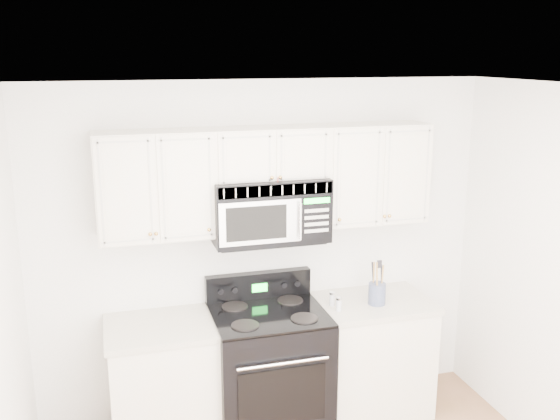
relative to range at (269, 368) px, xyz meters
name	(u,v)px	position (x,y,z in m)	size (l,w,h in m)	color
room	(350,351)	(0.06, -1.40, 0.82)	(3.51, 3.51, 2.61)	#91624D
base_cabinet_left	(169,387)	(-0.74, 0.04, -0.06)	(0.86, 0.65, 0.92)	beige
base_cabinet_right	(372,358)	(0.86, 0.04, -0.06)	(0.86, 0.65, 0.92)	beige
range	(269,368)	(0.00, 0.00, 0.00)	(0.83, 0.75, 1.14)	black
upper_cabinets	(269,174)	(0.06, 0.18, 1.45)	(2.44, 0.37, 0.75)	beige
microwave	(269,209)	(0.04, 0.13, 1.20)	(0.84, 0.47, 0.46)	black
utensil_crock	(377,293)	(0.84, -0.04, 0.53)	(0.13, 0.13, 0.35)	#4F5672
shaker_salt	(332,299)	(0.51, 0.03, 0.49)	(0.04, 0.04, 0.11)	silver
shaker_pepper	(339,304)	(0.52, -0.08, 0.49)	(0.04, 0.04, 0.10)	silver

